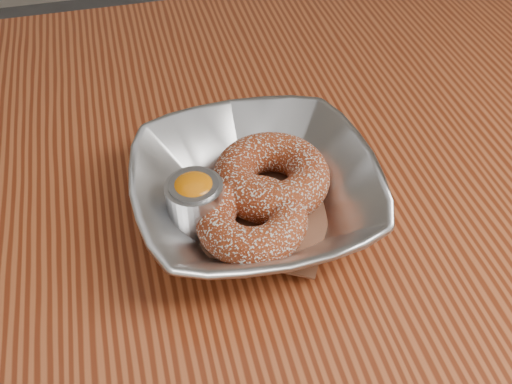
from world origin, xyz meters
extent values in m
cube|color=brown|center=(0.00, 0.00, 0.73)|extent=(1.20, 0.80, 0.04)
cube|color=maroon|center=(0.54, 0.34, 0.35)|extent=(0.06, 0.06, 0.71)
imported|color=#B2B4B9|center=(-0.03, -0.07, 0.78)|extent=(0.24, 0.24, 0.06)
cube|color=brown|center=(-0.03, -0.07, 0.76)|extent=(0.20, 0.20, 0.00)
torus|color=maroon|center=(-0.01, -0.05, 0.78)|extent=(0.15, 0.15, 0.04)
torus|color=maroon|center=(-0.04, -0.10, 0.78)|extent=(0.11, 0.11, 0.04)
cylinder|color=#B2B4B9|center=(-0.09, -0.08, 0.78)|extent=(0.05, 0.05, 0.05)
cylinder|color=gray|center=(-0.09, -0.08, 0.79)|extent=(0.05, 0.05, 0.05)
ellipsoid|color=orange|center=(-0.09, -0.08, 0.80)|extent=(0.04, 0.04, 0.03)
camera|label=1|loc=(-0.13, -0.47, 1.18)|focal=42.00mm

